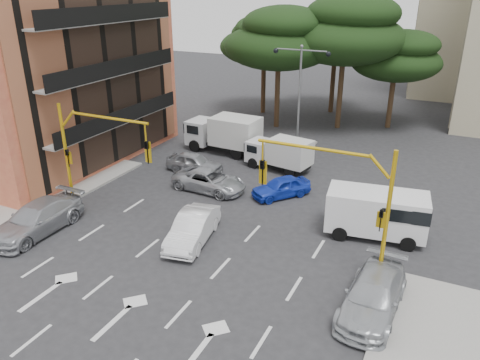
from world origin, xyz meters
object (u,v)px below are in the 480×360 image
object	(u,v)px
signal_mast_left	(90,146)
street_lamp_center	(300,81)
car_blue_compact	(281,187)
box_truck_a	(224,134)
car_silver_wagon	(37,219)
car_white_hatch	(193,228)
car_silver_cross_a	(209,181)
car_silver_cross_b	(194,163)
van_white	(376,214)
box_truck_b	(279,154)
car_silver_parked	(373,296)
signal_mast_right	(345,193)

from	to	relation	value
signal_mast_left	street_lamp_center	world-z (taller)	street_lamp_center
car_blue_compact	box_truck_a	xyz separation A→B (m)	(-6.80, 5.66, 0.78)
car_silver_wagon	box_truck_a	distance (m)	15.39
car_white_hatch	car_silver_cross_a	size ratio (longest dim) A/B	0.95
car_blue_compact	car_silver_cross_b	bearing A→B (deg)	-151.22
car_silver_wagon	car_silver_cross_a	bearing A→B (deg)	57.28
street_lamp_center	van_white	world-z (taller)	street_lamp_center
car_white_hatch	box_truck_b	distance (m)	10.87
box_truck_b	van_white	bearing A→B (deg)	-119.83
street_lamp_center	van_white	size ratio (longest dim) A/B	1.61
car_silver_cross_a	car_silver_parked	xyz separation A→B (m)	(11.32, -7.33, 0.08)
van_white	car_white_hatch	bearing A→B (deg)	-69.11
box_truck_a	box_truck_b	distance (m)	5.32
signal_mast_right	street_lamp_center	xyz separation A→B (m)	(-6.80, 14.01, 1.54)
street_lamp_center	car_silver_parked	xyz separation A→B (m)	(8.70, -16.05, -4.71)
street_lamp_center	box_truck_a	world-z (taller)	street_lamp_center
car_blue_compact	van_white	size ratio (longest dim) A/B	0.75
box_truck_a	signal_mast_left	bearing A→B (deg)	174.84
car_blue_compact	car_silver_parked	xyz separation A→B (m)	(7.01, -8.38, 0.10)
street_lamp_center	car_silver_wagon	xyz separation A→B (m)	(-8.00, -17.10, -4.67)
street_lamp_center	box_truck_b	distance (m)	5.61
signal_mast_right	car_silver_cross_b	world-z (taller)	signal_mast_right
signal_mast_right	box_truck_a	distance (m)	17.10
street_lamp_center	car_silver_wagon	distance (m)	19.45
street_lamp_center	car_white_hatch	size ratio (longest dim) A/B	1.77
signal_mast_right	car_silver_parked	size ratio (longest dim) A/B	1.21
box_truck_a	box_truck_b	xyz separation A→B (m)	(5.07, -1.59, -0.27)
car_white_hatch	van_white	xyz separation A→B (m)	(7.98, 4.45, 0.48)
box_truck_b	car_white_hatch	bearing A→B (deg)	-171.59
signal_mast_left	car_blue_compact	xyz separation A→B (m)	(8.49, 6.35, -3.27)
car_silver_cross_b	car_silver_wagon	bearing A→B (deg)	164.34
signal_mast_right	car_silver_wagon	size ratio (longest dim) A/B	1.14
signal_mast_left	van_white	distance (m)	15.22
signal_mast_right	car_white_hatch	xyz separation A→B (m)	(-7.16, -0.44, -3.16)
street_lamp_center	box_truck_a	size ratio (longest dim) A/B	1.37
car_silver_parked	box_truck_b	size ratio (longest dim) A/B	1.08
van_white	car_blue_compact	bearing A→B (deg)	-119.76
van_white	street_lamp_center	bearing A→B (deg)	-150.94
car_silver_cross_a	car_silver_parked	world-z (taller)	car_silver_parked
street_lamp_center	box_truck_b	size ratio (longest dim) A/B	1.70
car_silver_parked	car_blue_compact	bearing A→B (deg)	132.11
signal_mast_left	car_silver_cross_a	distance (m)	7.49
car_white_hatch	box_truck_b	world-z (taller)	box_truck_b
car_silver_cross_a	box_truck_b	distance (m)	5.75
car_silver_cross_b	car_silver_cross_a	bearing A→B (deg)	-132.82
car_silver_parked	signal_mast_left	bearing A→B (deg)	174.72
car_blue_compact	signal_mast_right	bearing A→B (deg)	-12.44
car_silver_wagon	street_lamp_center	bearing A→B (deg)	64.90
street_lamp_center	van_white	distance (m)	13.27
car_blue_compact	box_truck_b	size ratio (longest dim) A/B	0.79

